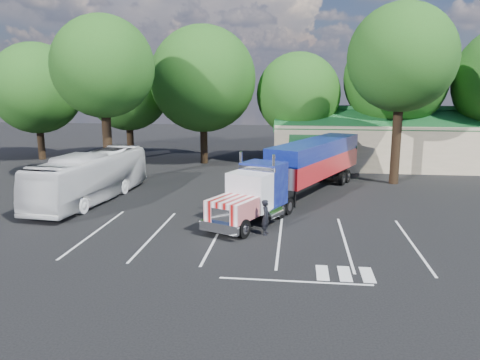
# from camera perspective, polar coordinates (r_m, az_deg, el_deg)

# --- Properties ---
(ground) EXTENTS (120.00, 120.00, 0.00)m
(ground) POSITION_cam_1_polar(r_m,az_deg,el_deg) (29.51, -0.95, -3.26)
(ground) COLOR black
(ground) RESTS_ON ground
(event_hall) EXTENTS (24.20, 14.12, 5.55)m
(event_hall) POSITION_cam_1_polar(r_m,az_deg,el_deg) (47.40, 18.88, 4.49)
(event_hall) COLOR #BEA98E
(event_hall) RESTS_ON ground
(tree_row_a) EXTENTS (9.00, 9.00, 11.68)m
(tree_row_a) POSITION_cam_1_polar(r_m,az_deg,el_deg) (51.71, -23.57, 10.21)
(tree_row_a) COLOR black
(tree_row_a) RESTS_ON ground
(tree_row_b) EXTENTS (8.40, 8.40, 11.35)m
(tree_row_b) POSITION_cam_1_polar(r_m,az_deg,el_deg) (49.06, -13.51, 10.79)
(tree_row_b) COLOR black
(tree_row_b) RESTS_ON ground
(tree_row_c) EXTENTS (10.00, 10.00, 13.05)m
(tree_row_c) POSITION_cam_1_polar(r_m,az_deg,el_deg) (45.33, -4.54, 12.16)
(tree_row_c) COLOR black
(tree_row_c) RESTS_ON ground
(tree_row_d) EXTENTS (8.00, 8.00, 10.60)m
(tree_row_d) POSITION_cam_1_polar(r_m,az_deg,el_deg) (45.76, 7.13, 10.29)
(tree_row_d) COLOR black
(tree_row_d) RESTS_ON ground
(tree_row_e) EXTENTS (9.60, 9.60, 12.90)m
(tree_row_e) POSITION_cam_1_polar(r_m,az_deg,el_deg) (47.14, 18.41, 11.66)
(tree_row_e) COLOR black
(tree_row_e) RESTS_ON ground
(tree_near_left) EXTENTS (7.60, 7.60, 12.65)m
(tree_near_left) POSITION_cam_1_polar(r_m,az_deg,el_deg) (37.18, -16.34, 13.07)
(tree_near_left) COLOR black
(tree_near_left) RESTS_ON ground
(tree_near_right) EXTENTS (8.00, 8.00, 13.50)m
(tree_near_right) POSITION_cam_1_polar(r_m,az_deg,el_deg) (37.57, 19.13, 13.87)
(tree_near_right) COLOR black
(tree_near_right) RESTS_ON ground
(semi_truck) EXTENTS (9.63, 17.67, 3.85)m
(semi_truck) POSITION_cam_1_polar(r_m,az_deg,el_deg) (31.49, 7.57, 1.65)
(semi_truck) COLOR black
(semi_truck) RESTS_ON ground
(woman) EXTENTS (0.51, 0.71, 1.82)m
(woman) POSITION_cam_1_polar(r_m,az_deg,el_deg) (23.98, 3.18, -4.55)
(woman) COLOR black
(woman) RESTS_ON ground
(bicycle) EXTENTS (0.79, 1.66, 0.84)m
(bicycle) POSITION_cam_1_polar(r_m,az_deg,el_deg) (37.01, 3.50, 0.44)
(bicycle) COLOR black
(bicycle) RESTS_ON ground
(tour_bus) EXTENTS (3.91, 11.69, 3.19)m
(tour_bus) POSITION_cam_1_polar(r_m,az_deg,el_deg) (32.15, -17.76, 0.34)
(tour_bus) COLOR silver
(tour_bus) RESTS_ON ground
(silver_sedan) EXTENTS (4.21, 1.91, 1.34)m
(silver_sedan) POSITION_cam_1_polar(r_m,az_deg,el_deg) (43.20, 14.48, 2.04)
(silver_sedan) COLOR #9C9DA3
(silver_sedan) RESTS_ON ground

